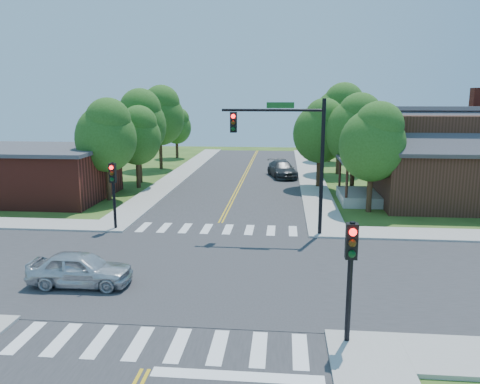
# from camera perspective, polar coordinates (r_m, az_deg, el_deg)

# --- Properties ---
(ground) EXTENTS (100.00, 100.00, 0.00)m
(ground) POSITION_cam_1_polar(r_m,az_deg,el_deg) (20.34, -5.31, -9.46)
(ground) COLOR #2E4E18
(ground) RESTS_ON ground
(road_ns) EXTENTS (10.00, 90.00, 0.04)m
(road_ns) POSITION_cam_1_polar(r_m,az_deg,el_deg) (20.34, -5.31, -9.41)
(road_ns) COLOR #2D2D30
(road_ns) RESTS_ON ground
(road_ew) EXTENTS (90.00, 10.00, 0.04)m
(road_ew) POSITION_cam_1_polar(r_m,az_deg,el_deg) (20.33, -5.31, -9.40)
(road_ew) COLOR #2D2D30
(road_ew) RESTS_ON ground
(intersection_patch) EXTENTS (10.20, 10.20, 0.06)m
(intersection_patch) POSITION_cam_1_polar(r_m,az_deg,el_deg) (20.34, -5.31, -9.46)
(intersection_patch) COLOR #2D2D30
(intersection_patch) RESTS_ON ground
(sidewalk_ne) EXTENTS (40.00, 40.00, 0.14)m
(sidewalk_ne) POSITION_cam_1_polar(r_m,az_deg,el_deg) (37.26, 24.37, -0.64)
(sidewalk_ne) COLOR #9E9B93
(sidewalk_ne) RESTS_ON ground
(sidewalk_nw) EXTENTS (40.00, 40.00, 0.14)m
(sidewalk_nw) POSITION_cam_1_polar(r_m,az_deg,el_deg) (40.22, -23.63, 0.25)
(sidewalk_nw) COLOR #9E9B93
(sidewalk_nw) RESTS_ON ground
(crosswalk_north) EXTENTS (8.85, 2.00, 0.01)m
(crosswalk_north) POSITION_cam_1_polar(r_m,az_deg,el_deg) (26.13, -2.80, -4.53)
(crosswalk_north) COLOR white
(crosswalk_north) RESTS_ON ground
(crosswalk_south) EXTENTS (8.85, 2.00, 0.01)m
(crosswalk_south) POSITION_cam_1_polar(r_m,az_deg,el_deg) (14.84, -9.93, -17.80)
(crosswalk_south) COLOR white
(crosswalk_south) RESTS_ON ground
(centerline) EXTENTS (0.30, 90.00, 0.01)m
(centerline) POSITION_cam_1_polar(r_m,az_deg,el_deg) (20.33, -5.31, -9.34)
(centerline) COLOR gold
(centerline) RESTS_ON ground
(stop_bar) EXTENTS (4.60, 0.45, 0.09)m
(stop_bar) POSITION_cam_1_polar(r_m,az_deg,el_deg) (13.28, -0.37, -21.69)
(stop_bar) COLOR white
(stop_bar) RESTS_ON ground
(signal_mast_ne) EXTENTS (5.30, 0.42, 7.20)m
(signal_mast_ne) POSITION_cam_1_polar(r_m,az_deg,el_deg) (24.36, 6.07, 5.77)
(signal_mast_ne) COLOR black
(signal_mast_ne) RESTS_ON ground
(signal_pole_se) EXTENTS (0.34, 0.42, 3.80)m
(signal_pole_se) POSITION_cam_1_polar(r_m,az_deg,el_deg) (13.96, 13.36, -8.09)
(signal_pole_se) COLOR black
(signal_pole_se) RESTS_ON ground
(signal_pole_nw) EXTENTS (0.34, 0.42, 3.80)m
(signal_pole_nw) POSITION_cam_1_polar(r_m,az_deg,el_deg) (26.33, -15.21, 1.05)
(signal_pole_nw) COLOR black
(signal_pole_nw) RESTS_ON ground
(house_ne) EXTENTS (13.05, 8.80, 7.11)m
(house_ne) POSITION_cam_1_polar(r_m,az_deg,el_deg) (35.05, 24.54, 4.04)
(house_ne) COLOR black
(house_ne) RESTS_ON ground
(building_nw) EXTENTS (10.40, 8.40, 3.73)m
(building_nw) POSITION_cam_1_polar(r_m,az_deg,el_deg) (36.89, -23.59, 2.18)
(building_nw) COLOR maroon
(building_nw) RESTS_ON ground
(tree_e_a) EXTENTS (4.14, 3.93, 7.03)m
(tree_e_a) POSITION_cam_1_polar(r_m,az_deg,el_deg) (30.48, 16.00, 6.08)
(tree_e_a) COLOR #382314
(tree_e_a) RESTS_ON ground
(tree_e_b) EXTENTS (4.48, 4.25, 7.61)m
(tree_e_b) POSITION_cam_1_polar(r_m,az_deg,el_deg) (36.69, 13.94, 7.63)
(tree_e_b) COLOR #382314
(tree_e_b) RESTS_ON ground
(tree_e_c) EXTENTS (5.06, 4.81, 8.60)m
(tree_e_c) POSITION_cam_1_polar(r_m,az_deg,el_deg) (45.22, 12.18, 9.22)
(tree_e_c) COLOR #382314
(tree_e_c) RESTS_ON ground
(tree_e_d) EXTENTS (4.56, 4.33, 7.75)m
(tree_e_d) POSITION_cam_1_polar(r_m,az_deg,el_deg) (53.86, 11.04, 9.01)
(tree_e_d) COLOR #382314
(tree_e_d) RESTS_ON ground
(tree_w_a) EXTENTS (4.26, 4.05, 7.24)m
(tree_w_a) POSITION_cam_1_polar(r_m,az_deg,el_deg) (34.05, -15.96, 6.84)
(tree_w_a) COLOR #382314
(tree_w_a) RESTS_ON ground
(tree_w_b) EXTENTS (4.70, 4.46, 7.98)m
(tree_w_b) POSITION_cam_1_polar(r_m,az_deg,el_deg) (40.62, -12.23, 8.41)
(tree_w_b) COLOR #382314
(tree_w_b) RESTS_ON ground
(tree_w_c) EXTENTS (4.97, 4.72, 8.45)m
(tree_w_c) POSITION_cam_1_polar(r_m,az_deg,el_deg) (48.24, -9.72, 9.32)
(tree_w_c) COLOR #382314
(tree_w_c) RESTS_ON ground
(tree_w_d) EXTENTS (3.53, 3.36, 6.01)m
(tree_w_d) POSITION_cam_1_polar(r_m,az_deg,el_deg) (56.78, -7.69, 8.07)
(tree_w_d) COLOR #382314
(tree_w_d) RESTS_ON ground
(tree_house) EXTENTS (4.23, 4.02, 7.20)m
(tree_house) POSITION_cam_1_polar(r_m,az_deg,el_deg) (37.93, 9.83, 7.51)
(tree_house) COLOR #382314
(tree_house) RESTS_ON ground
(tree_bldg) EXTENTS (3.90, 3.70, 6.63)m
(tree_bldg) POSITION_cam_1_polar(r_m,az_deg,el_deg) (38.34, -12.42, 6.89)
(tree_bldg) COLOR #382314
(tree_bldg) RESTS_ON ground
(car_silver) EXTENTS (1.74, 4.04, 1.36)m
(car_silver) POSITION_cam_1_polar(r_m,az_deg,el_deg) (19.44, -18.88, -8.95)
(car_silver) COLOR silver
(car_silver) RESTS_ON ground
(car_dgrey) EXTENTS (4.36, 5.93, 1.44)m
(car_dgrey) POSITION_cam_1_polar(r_m,az_deg,el_deg) (42.96, 5.16, 2.73)
(car_dgrey) COLOR #2B2E30
(car_dgrey) RESTS_ON ground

